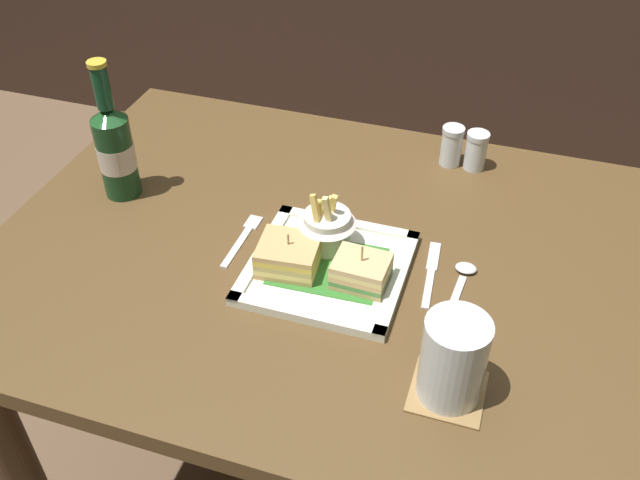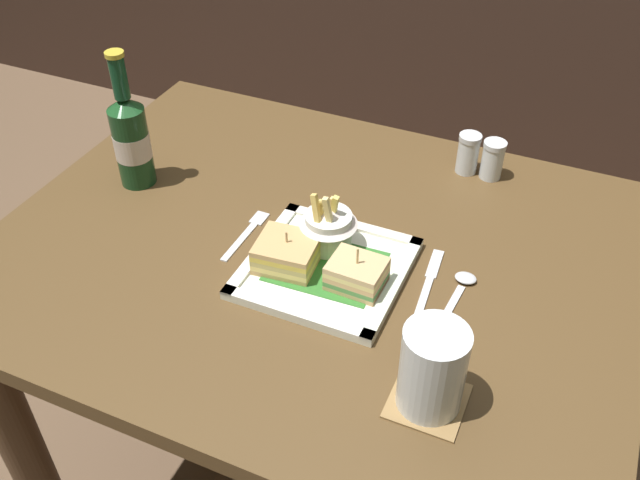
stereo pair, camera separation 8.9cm
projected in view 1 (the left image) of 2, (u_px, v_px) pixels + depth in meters
name	position (u px, v px, depth m)	size (l,w,h in m)	color
dining_table	(313.00, 312.00, 1.30)	(1.08, 0.85, 0.76)	brown
square_plate	(328.00, 268.00, 1.14)	(0.25, 0.25, 0.02)	white
sandwich_half_left	(289.00, 255.00, 1.13)	(0.10, 0.09, 0.07)	tan
sandwich_half_right	(361.00, 271.00, 1.10)	(0.09, 0.07, 0.07)	tan
fries_cup	(326.00, 225.00, 1.15)	(0.10, 0.10, 0.11)	silver
beer_bottle	(115.00, 148.00, 1.26)	(0.07, 0.07, 0.26)	#173E1F
drink_coaster	(447.00, 392.00, 0.96)	(0.10, 0.10, 0.00)	#9A7545
water_glass	(453.00, 362.00, 0.92)	(0.09, 0.09, 0.13)	silver
fork	(243.00, 237.00, 1.21)	(0.02, 0.14, 0.00)	silver
knife	(431.00, 271.00, 1.15)	(0.03, 0.16, 0.00)	silver
spoon	(464.00, 274.00, 1.14)	(0.04, 0.12, 0.01)	silver
salt_shaker	(451.00, 148.00, 1.37)	(0.04, 0.04, 0.08)	silver
pepper_shaker	(476.00, 153.00, 1.36)	(0.04, 0.04, 0.08)	silver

